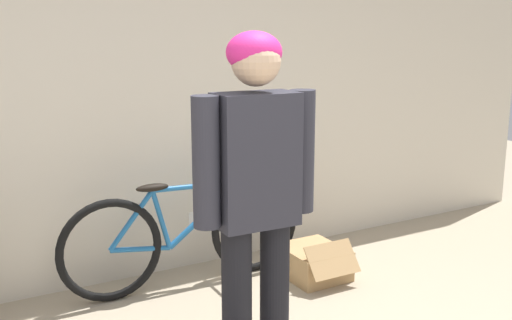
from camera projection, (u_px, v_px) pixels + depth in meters
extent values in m
cube|color=beige|center=(113.00, 95.00, 3.99)|extent=(8.00, 0.06, 2.60)
cube|color=white|center=(194.00, 220.00, 4.43)|extent=(0.08, 0.01, 0.12)
cylinder|color=black|center=(237.00, 311.00, 2.85)|extent=(0.15, 0.15, 0.83)
cylinder|color=black|center=(274.00, 301.00, 2.96)|extent=(0.15, 0.15, 0.83)
cube|color=#2D2D38|center=(256.00, 160.00, 2.75)|extent=(0.39, 0.22, 0.62)
cylinder|color=#2D2D38|center=(206.00, 163.00, 2.63)|extent=(0.12, 0.12, 0.59)
cylinder|color=#2D2D38|center=(302.00, 151.00, 2.87)|extent=(0.12, 0.12, 0.59)
sphere|color=#DBB28E|center=(256.00, 61.00, 2.66)|extent=(0.22, 0.22, 0.22)
ellipsoid|color=#EA2884|center=(254.00, 52.00, 2.66)|extent=(0.26, 0.24, 0.19)
torus|color=black|center=(110.00, 251.00, 3.83)|extent=(0.69, 0.07, 0.69)
torus|color=black|center=(255.00, 226.00, 4.32)|extent=(0.69, 0.07, 0.69)
cylinder|color=#1E609E|center=(141.00, 249.00, 3.93)|extent=(0.41, 0.04, 0.09)
cylinder|color=#1E609E|center=(131.00, 220.00, 3.86)|extent=(0.32, 0.04, 0.38)
cylinder|color=#1E609E|center=(161.00, 220.00, 3.96)|extent=(0.14, 0.04, 0.42)
cylinder|color=#1E609E|center=(205.00, 214.00, 4.11)|extent=(0.55, 0.06, 0.43)
cylinder|color=#1E609E|center=(197.00, 186.00, 4.04)|extent=(0.63, 0.05, 0.05)
cylinder|color=#1E609E|center=(247.00, 204.00, 4.25)|extent=(0.16, 0.04, 0.35)
cylinder|color=#1E609E|center=(242.00, 177.00, 4.19)|extent=(0.07, 0.04, 0.08)
cylinder|color=#1E609E|center=(244.00, 173.00, 4.19)|extent=(0.04, 0.46, 0.02)
ellipsoid|color=black|center=(152.00, 188.00, 3.89)|extent=(0.22, 0.09, 0.05)
cube|color=tan|center=(313.00, 262.00, 4.26)|extent=(0.40, 0.44, 0.21)
cube|color=tan|center=(332.00, 260.00, 4.05)|extent=(0.38, 0.16, 0.20)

